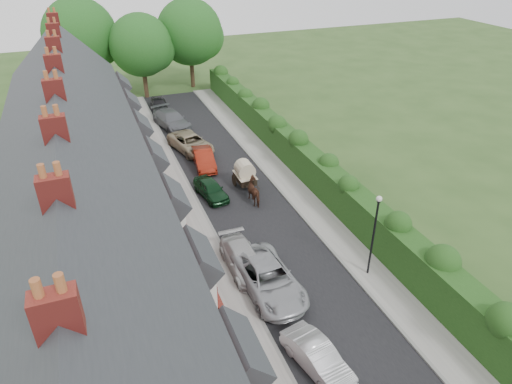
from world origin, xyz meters
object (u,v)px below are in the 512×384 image
car_silver_b (268,278)px  car_red (204,159)px  horse (255,191)px  horse_cart (245,173)px  car_white (243,260)px  car_beige (191,143)px  car_black (159,104)px  lamppost (375,226)px  car_silver_a (318,357)px  car_green (211,189)px  car_grey (171,120)px

car_silver_b → car_red: (0.74, 15.56, -0.09)m
horse → horse_cart: bearing=-93.4°
car_white → car_beige: size_ratio=0.87×
car_beige → car_black: car_beige is taller
lamppost → horse: 10.43m
car_red → horse: size_ratio=2.09×
lamppost → car_black: bearing=100.8°
car_silver_a → car_red: car_red is taller
car_beige → horse_cart: 8.22m
car_silver_b → horse: bearing=70.9°
car_beige → horse_cart: size_ratio=1.72×
car_green → horse_cart: 2.85m
car_silver_b → car_silver_a: bearing=-91.3°
horse → car_black: bearing=-85.9°
car_white → car_green: 8.53m
lamppost → car_red: bearing=107.0°
car_green → car_red: size_ratio=0.87×
car_black → horse: (2.81, -21.34, 0.17)m
car_silver_b → car_green: (-0.09, 10.66, -0.16)m
car_grey → car_black: 5.22m
car_white → car_green: size_ratio=1.23×
car_green → car_grey: (0.18, 14.28, 0.17)m
car_silver_b → car_white: car_silver_b is taller
car_white → car_grey: car_grey is taller
lamppost → car_black: (-5.89, 31.00, -2.60)m
car_black → horse: bearing=-77.8°
car_silver_a → horse: horse is taller
car_red → horse: bearing=-67.7°
car_beige → car_black: bearing=78.9°
lamppost → horse: size_ratio=2.51×
car_red → car_beige: bearing=100.2°
car_grey → horse: (2.58, -16.12, 0.06)m
horse → car_silver_a: bearing=76.3°
car_silver_a → car_white: bearing=83.2°
car_beige → car_grey: (-0.42, 5.98, 0.07)m
car_silver_a → car_red: 21.01m
horse_cart → car_grey: bearing=100.5°
car_beige → horse_cart: horse_cart is taller
lamppost → horse_cart: (-3.08, 11.88, -2.03)m
car_white → horse_cart: 9.50m
car_silver_b → horse_cart: size_ratio=1.87×
car_silver_b → car_white: 2.26m
car_green → car_red: (0.83, 4.90, 0.07)m
car_white → car_black: bearing=89.1°
car_red → car_grey: bearing=100.3°
lamppost → car_white: lamppost is taller
car_beige → horse_cart: bearing=-89.2°
car_silver_a → horse: 14.50m
car_grey → car_black: car_grey is taller
lamppost → car_beige: bearing=104.8°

